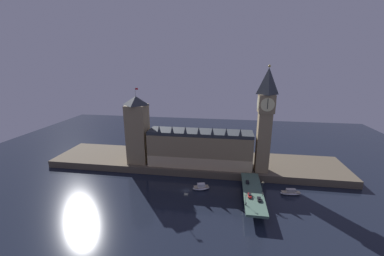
% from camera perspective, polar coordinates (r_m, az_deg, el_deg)
% --- Properties ---
extents(ground_plane, '(400.00, 400.00, 0.00)m').
position_cam_1_polar(ground_plane, '(152.36, -1.44, -14.96)').
color(ground_plane, black).
extents(embankment, '(220.00, 42.00, 5.11)m').
position_cam_1_polar(embankment, '(185.57, 0.66, -8.24)').
color(embankment, brown).
rests_on(embankment, ground_plane).
extents(parliament_hall, '(73.63, 18.04, 30.79)m').
position_cam_1_polar(parliament_hall, '(170.32, 1.92, -4.90)').
color(parliament_hall, '#8E7A56').
rests_on(parliament_hall, embankment).
extents(clock_tower, '(10.56, 10.67, 71.11)m').
position_cam_1_polar(clock_tower, '(160.77, 17.31, 2.44)').
color(clock_tower, '#8E7A56').
rests_on(clock_tower, embankment).
extents(victoria_tower, '(14.39, 14.39, 55.57)m').
position_cam_1_polar(victoria_tower, '(176.82, -13.03, -0.41)').
color(victoria_tower, '#8E7A56').
rests_on(victoria_tower, embankment).
extents(bridge, '(10.93, 46.00, 6.28)m').
position_cam_1_polar(bridge, '(144.84, 14.50, -15.10)').
color(bridge, '#476656').
rests_on(bridge, ground_plane).
extents(car_northbound_lead, '(1.91, 3.95, 1.43)m').
position_cam_1_polar(car_northbound_lead, '(151.42, 13.30, -12.61)').
color(car_northbound_lead, black).
rests_on(car_northbound_lead, bridge).
extents(car_northbound_trail, '(1.86, 4.26, 1.52)m').
position_cam_1_polar(car_northbound_trail, '(137.87, 13.80, -15.61)').
color(car_northbound_trail, red).
rests_on(car_northbound_trail, bridge).
extents(car_southbound_lead, '(2.05, 4.16, 1.44)m').
position_cam_1_polar(car_southbound_lead, '(136.10, 15.99, -16.24)').
color(car_southbound_lead, black).
rests_on(car_southbound_lead, bridge).
extents(pedestrian_near_rail, '(0.38, 0.38, 1.75)m').
position_cam_1_polar(pedestrian_near_rail, '(130.40, 13.02, -17.41)').
color(pedestrian_near_rail, black).
rests_on(pedestrian_near_rail, bridge).
extents(pedestrian_mid_walk, '(0.38, 0.38, 1.71)m').
position_cam_1_polar(pedestrian_mid_walk, '(140.49, 16.76, -15.12)').
color(pedestrian_mid_walk, black).
rests_on(pedestrian_mid_walk, bridge).
extents(street_lamp_near, '(1.34, 0.60, 6.27)m').
position_cam_1_polar(street_lamp_near, '(128.91, 12.91, -16.25)').
color(street_lamp_near, '#2D3333').
rests_on(street_lamp_near, bridge).
extents(street_lamp_mid, '(1.34, 0.60, 6.25)m').
position_cam_1_polar(street_lamp_mid, '(142.86, 16.78, -13.20)').
color(street_lamp_mid, '#2D3333').
rests_on(street_lamp_mid, bridge).
extents(boat_upstream, '(11.46, 7.48, 4.03)m').
position_cam_1_polar(boat_upstream, '(153.11, 2.24, -14.17)').
color(boat_upstream, white).
rests_on(boat_upstream, ground_plane).
extents(boat_downstream, '(12.67, 4.85, 3.72)m').
position_cam_1_polar(boat_downstream, '(159.53, 22.81, -14.22)').
color(boat_downstream, white).
rests_on(boat_downstream, ground_plane).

